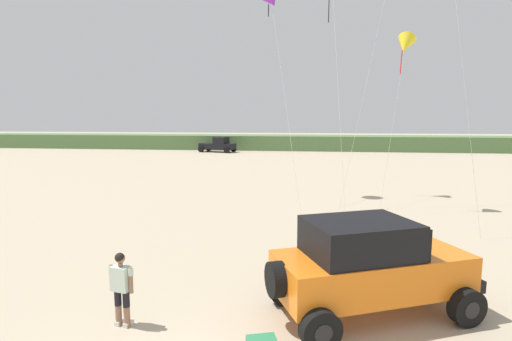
% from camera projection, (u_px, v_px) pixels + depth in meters
% --- Properties ---
extents(dune_ridge, '(90.00, 6.14, 1.99)m').
position_uv_depth(dune_ridge, '(279.00, 142.00, 57.05)').
color(dune_ridge, '#567A47').
rests_on(dune_ridge, ground_plane).
extents(jeep, '(5.00, 3.89, 2.26)m').
position_uv_depth(jeep, '(369.00, 265.00, 9.24)').
color(jeep, orange).
rests_on(jeep, ground_plane).
extents(person_watching, '(0.61, 0.37, 1.67)m').
position_uv_depth(person_watching, '(121.00, 285.00, 8.77)').
color(person_watching, '#8C664C').
rests_on(person_watching, ground_plane).
extents(distant_pickup, '(4.92, 3.36, 1.98)m').
position_uv_depth(distant_pickup, '(218.00, 145.00, 52.62)').
color(distant_pickup, black).
rests_on(distant_pickup, ground_plane).
extents(kite_blue_swept, '(2.60, 6.12, 11.57)m').
position_uv_depth(kite_blue_swept, '(271.00, 0.00, 22.14)').
color(kite_blue_swept, purple).
rests_on(kite_blue_swept, ground_plane).
extents(kite_red_delta, '(1.79, 2.24, 8.52)m').
position_uv_depth(kite_red_delta, '(405.00, 45.00, 19.07)').
color(kite_red_delta, yellow).
rests_on(kite_red_delta, ground_plane).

